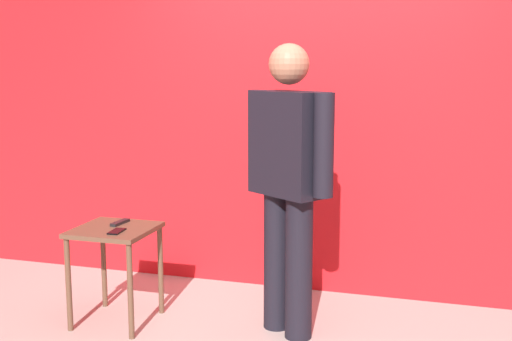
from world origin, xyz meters
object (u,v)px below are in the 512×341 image
standing_person (288,175)px  cell_phone (117,231)px  tv_remote (120,222)px  side_table (115,244)px

standing_person → cell_phone: (-1.05, -0.25, -0.37)m
tv_remote → side_table: bearing=-78.3°
cell_phone → tv_remote: tv_remote is taller
standing_person → cell_phone: standing_person is taller
standing_person → side_table: bearing=-172.0°
cell_phone → side_table: bearing=121.5°
standing_person → tv_remote: size_ratio=10.60×
standing_person → side_table: standing_person is taller
cell_phone → tv_remote: bearing=108.3°
side_table → cell_phone: size_ratio=4.43×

